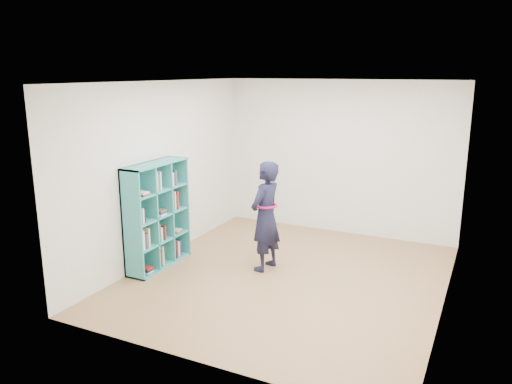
% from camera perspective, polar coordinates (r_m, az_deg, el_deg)
% --- Properties ---
extents(floor, '(4.50, 4.50, 0.00)m').
position_cam_1_polar(floor, '(6.89, 3.57, -9.72)').
color(floor, '#9B7446').
rests_on(floor, ground).
extents(ceiling, '(4.50, 4.50, 0.00)m').
position_cam_1_polar(ceiling, '(6.33, 3.93, 12.44)').
color(ceiling, white).
rests_on(ceiling, wall_back).
extents(wall_left, '(0.02, 4.50, 2.60)m').
position_cam_1_polar(wall_left, '(7.45, -10.65, 2.36)').
color(wall_left, white).
rests_on(wall_left, floor).
extents(wall_right, '(0.02, 4.50, 2.60)m').
position_cam_1_polar(wall_right, '(6.05, 21.57, -1.02)').
color(wall_right, white).
rests_on(wall_right, floor).
extents(wall_back, '(4.00, 0.02, 2.60)m').
position_cam_1_polar(wall_back, '(8.57, 9.46, 3.88)').
color(wall_back, white).
rests_on(wall_back, floor).
extents(wall_front, '(4.00, 0.02, 2.60)m').
position_cam_1_polar(wall_front, '(4.56, -7.07, -4.80)').
color(wall_front, white).
rests_on(wall_front, floor).
extents(bookshelf, '(0.33, 1.13, 1.50)m').
position_cam_1_polar(bookshelf, '(7.19, -11.41, -2.80)').
color(bookshelf, teal).
rests_on(bookshelf, floor).
extents(person, '(0.44, 0.61, 1.55)m').
position_cam_1_polar(person, '(6.91, 1.10, -2.78)').
color(person, black).
rests_on(person, floor).
extents(smartphone, '(0.02, 0.09, 0.12)m').
position_cam_1_polar(smartphone, '(7.03, 0.47, -1.64)').
color(smartphone, silver).
rests_on(smartphone, person).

